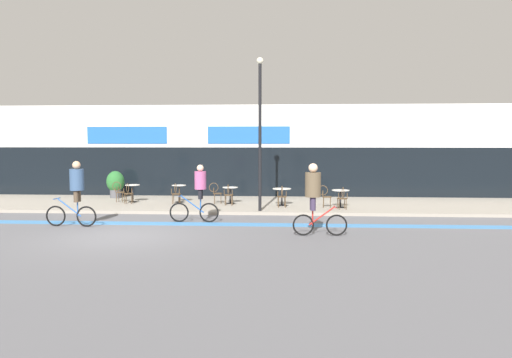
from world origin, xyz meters
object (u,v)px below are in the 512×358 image
at_px(bistro_table_2, 230,192).
at_px(cafe_chair_0_side, 119,190).
at_px(cafe_chair_4_side, 325,195).
at_px(cyclist_0, 198,190).
at_px(cafe_chair_2_near, 228,193).
at_px(planter_pot, 115,183).
at_px(bistro_table_1, 179,190).
at_px(cafe_chair_4_near, 342,197).
at_px(cyclist_1, 314,192).
at_px(cafe_chair_1_near, 176,192).
at_px(bistro_table_3, 282,193).
at_px(cafe_chair_0_near, 128,192).
at_px(bistro_table_4, 341,195).
at_px(cyclist_2, 75,188).
at_px(bistro_table_0, 133,190).
at_px(cafe_chair_3_near, 282,195).
at_px(lamp_post, 260,124).
at_px(cafe_chair_2_side, 216,192).

relative_size(bistro_table_2, cafe_chair_0_side, 0.79).
distance_m(cafe_chair_4_side, cyclist_0, 5.71).
relative_size(cafe_chair_2_near, planter_pot, 0.70).
relative_size(bistro_table_1, cafe_chair_4_near, 0.85).
relative_size(cyclist_0, cyclist_1, 0.93).
height_order(cafe_chair_1_near, cafe_chair_4_side, same).
distance_m(bistro_table_3, cafe_chair_0_near, 6.64).
xyz_separation_m(cafe_chair_4_near, cyclist_0, (-5.26, -2.67, 0.50)).
distance_m(bistro_table_2, cafe_chair_2_near, 0.63).
relative_size(bistro_table_3, bistro_table_4, 1.09).
distance_m(cafe_chair_1_near, cyclist_0, 4.36).
relative_size(cafe_chair_4_side, cyclist_2, 0.41).
relative_size(cyclist_0, cyclist_2, 0.93).
height_order(bistro_table_0, cafe_chair_4_near, cafe_chair_4_near).
bearing_deg(bistro_table_2, cafe_chair_2_near, -90.02).
xyz_separation_m(bistro_table_1, bistro_table_3, (4.56, -0.81, -0.02)).
height_order(cafe_chair_0_side, cafe_chair_3_near, same).
distance_m(cafe_chair_0_near, lamp_post, 6.72).
height_order(cafe_chair_1_near, cafe_chair_4_near, same).
bearing_deg(cafe_chair_4_near, cafe_chair_2_side, 66.91).
xyz_separation_m(bistro_table_0, bistro_table_1, (2.08, 0.04, -0.01)).
bearing_deg(cyclist_1, cafe_chair_4_near, 72.23).
height_order(cafe_chair_2_near, cafe_chair_4_near, same).
bearing_deg(cyclist_1, cyclist_2, 169.86).
height_order(cafe_chair_0_side, cyclist_2, cyclist_2).
relative_size(bistro_table_4, cafe_chair_3_near, 0.80).
xyz_separation_m(cafe_chair_2_side, cafe_chair_4_near, (5.28, -1.63, 0.00)).
height_order(cyclist_0, cyclist_1, cyclist_1).
xyz_separation_m(bistro_table_3, cafe_chair_2_side, (-2.87, 0.51, -0.00)).
bearing_deg(bistro_table_0, planter_pot, 130.21).
height_order(bistro_table_1, cafe_chair_1_near, cafe_chair_1_near).
height_order(cafe_chair_0_side, cyclist_0, cyclist_0).
relative_size(bistro_table_4, cafe_chair_0_side, 0.80).
xyz_separation_m(bistro_table_0, planter_pot, (-1.33, 1.58, 0.15)).
height_order(planter_pot, cyclist_2, cyclist_2).
distance_m(cafe_chair_0_near, cafe_chair_1_near, 2.08).
bearing_deg(bistro_table_2, cyclist_0, -97.97).
bearing_deg(cafe_chair_0_side, cafe_chair_2_side, -1.19).
bearing_deg(cyclist_1, bistro_table_1, 127.14).
xyz_separation_m(cafe_chair_3_near, cyclist_1, (1.04, -5.40, 0.67)).
xyz_separation_m(bistro_table_2, cafe_chair_4_near, (4.65, -1.64, 0.01)).
distance_m(bistro_table_4, cyclist_1, 5.74).
distance_m(bistro_table_0, cafe_chair_1_near, 2.17).
distance_m(bistro_table_2, cafe_chair_4_side, 4.14).
xyz_separation_m(cafe_chair_0_near, cafe_chair_2_near, (4.39, -0.25, 0.00)).
height_order(cafe_chair_1_near, planter_pot, planter_pot).
distance_m(cafe_chair_3_near, cafe_chair_4_near, 2.45).
xyz_separation_m(bistro_table_4, lamp_post, (-3.23, -1.20, 2.84)).
bearing_deg(bistro_table_4, cafe_chair_0_side, 172.53).
bearing_deg(cafe_chair_2_near, bistro_table_0, 78.87).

